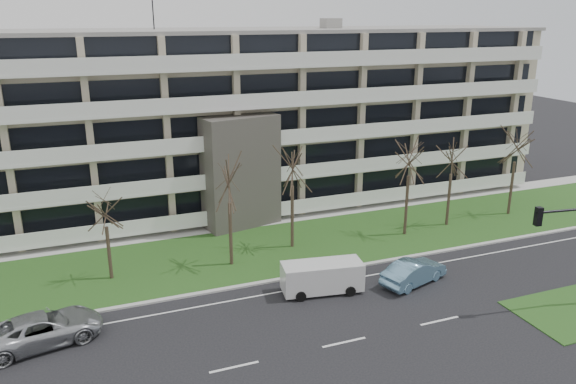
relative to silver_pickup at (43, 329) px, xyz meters
name	(u,v)px	position (x,y,z in m)	size (l,w,h in m)	color
ground	(344,342)	(14.69, -5.68, -0.83)	(160.00, 160.00, 0.00)	black
grass_verge	(264,250)	(14.69, 7.32, -0.80)	(90.00, 10.00, 0.06)	#25511B
curb	(289,278)	(14.69, 2.32, -0.77)	(90.00, 0.35, 0.12)	#B2B2AD
sidewalk	(242,224)	(14.69, 12.82, -0.79)	(90.00, 2.00, 0.08)	#B2B2AD
grass_median	(576,311)	(28.69, -7.68, -0.80)	(7.00, 5.00, 0.06)	#25511B
lane_edge_line	(298,289)	(14.69, 0.82, -0.83)	(90.00, 0.12, 0.01)	white
apartment_building	(218,119)	(14.68, 19.64, 6.78)	(60.50, 15.10, 18.75)	#BFB195
silver_pickup	(43,329)	(0.00, 0.00, 0.00)	(2.76, 5.99, 1.66)	#B0B2B7
blue_sedan	(414,272)	(21.91, -1.14, -0.05)	(1.66, 4.77, 1.57)	#72A5C7
white_van	(323,275)	(16.02, -0.09, 0.32)	(5.20, 2.63, 1.93)	silver
tree_2	(104,206)	(3.90, 6.53, 4.18)	(3.23, 3.23, 6.45)	#382B21
tree_3	(229,178)	(11.79, 5.76, 5.41)	(4.02, 4.02, 8.03)	#382B21
tree_4	(292,161)	(16.82, 7.10, 5.74)	(4.22, 4.22, 8.44)	#382B21
tree_5	(410,152)	(25.95, 6.21, 5.81)	(4.27, 4.27, 8.53)	#382B21
tree_6	(453,153)	(30.27, 6.73, 5.20)	(3.88, 3.88, 7.75)	#382B21
tree_7	(517,141)	(36.87, 7.01, 5.64)	(4.16, 4.16, 8.33)	#382B21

